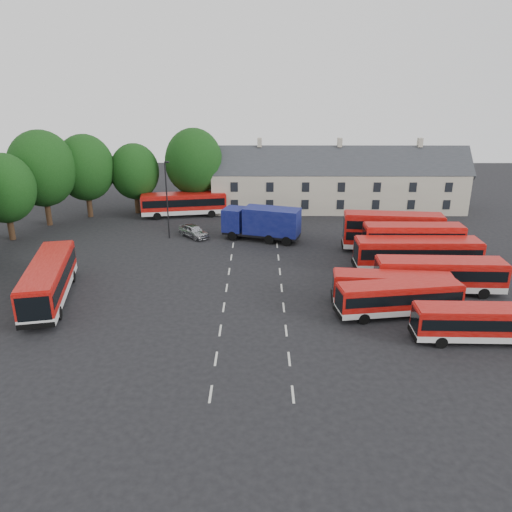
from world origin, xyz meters
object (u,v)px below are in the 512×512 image
object	(u,v)px
silver_car	(194,231)
lamppost	(167,198)
bus_dd_south	(413,241)
box_truck	(262,222)
bus_west	(49,278)
bus_row_a	(483,321)

from	to	relation	value
silver_car	lamppost	world-z (taller)	lamppost
bus_dd_south	box_truck	world-z (taller)	bus_dd_south
bus_dd_south	bus_west	world-z (taller)	bus_dd_south
bus_west	box_truck	xyz separation A→B (m)	(18.18, 16.70, 0.12)
bus_dd_south	silver_car	bearing A→B (deg)	160.65
box_truck	silver_car	distance (m)	8.34
bus_dd_south	lamppost	bearing A→B (deg)	163.49
bus_dd_south	bus_west	bearing A→B (deg)	-163.98
bus_row_a	silver_car	size ratio (longest dim) A/B	2.21
box_truck	lamppost	distance (m)	11.32
bus_west	silver_car	bearing A→B (deg)	-41.20
silver_car	lamppost	xyz separation A→B (m)	(-2.84, -0.43, 4.09)
bus_row_a	bus_dd_south	size ratio (longest dim) A/B	0.98
bus_row_a	box_truck	xyz separation A→B (m)	(-15.63, 23.51, 0.54)
box_truck	silver_car	bearing A→B (deg)	-170.05
bus_row_a	bus_dd_south	xyz separation A→B (m)	(-0.40, 16.20, 0.67)
bus_west	silver_car	world-z (taller)	bus_west
box_truck	lamppost	world-z (taller)	lamppost
bus_row_a	box_truck	size ratio (longest dim) A/B	1.05
silver_car	lamppost	distance (m)	5.00
bus_row_a	box_truck	bearing A→B (deg)	124.94
bus_row_a	lamppost	bearing A→B (deg)	139.12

